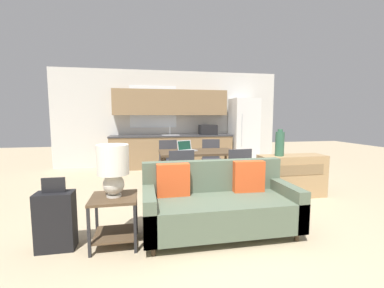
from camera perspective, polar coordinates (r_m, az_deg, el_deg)
ground_plane at (r=3.24m, az=4.83°, el=-19.98°), size 20.00×20.00×0.00m
wall_back at (r=7.46m, az=-4.90°, el=5.69°), size 6.40×0.07×2.70m
kitchen_counter at (r=7.19m, az=-4.39°, el=1.58°), size 3.36×0.65×2.15m
refrigerator at (r=7.59m, az=11.38°, el=2.61°), size 0.71×0.77×1.92m
dining_table at (r=4.92m, az=1.35°, el=-2.41°), size 1.46×0.81×0.76m
couch at (r=3.26m, az=5.87°, el=-13.20°), size 1.83×0.80×0.86m
side_table at (r=3.06m, az=-16.87°, el=-14.29°), size 0.50×0.50×0.55m
table_lamp at (r=2.92m, az=-17.13°, el=-4.66°), size 0.34×0.34×0.57m
credenza at (r=4.92m, az=21.27°, el=-6.60°), size 1.17×0.41×0.74m
vase at (r=4.67m, az=18.91°, el=0.11°), size 0.15×0.15×0.46m
dining_chair_far_left at (r=5.59m, az=-5.04°, el=-3.23°), size 0.47×0.47×0.90m
dining_chair_near_right at (r=4.33m, az=9.84°, el=-6.10°), size 0.46×0.46×0.90m
dining_chair_far_right at (r=5.77m, az=4.41°, el=-2.93°), size 0.46×0.46×0.90m
dining_chair_near_left at (r=4.14m, az=-2.68°, el=-6.60°), size 0.45×0.45×0.90m
laptop at (r=4.97m, az=-1.29°, el=-0.95°), size 0.40×0.37×0.20m
suitcase at (r=3.20m, az=-28.04°, el=-14.79°), size 0.38×0.22×0.79m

